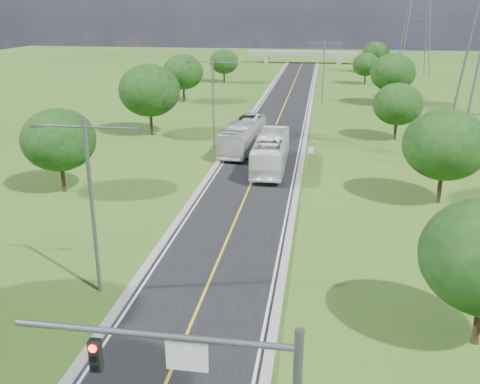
# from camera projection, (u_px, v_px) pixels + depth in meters

# --- Properties ---
(ground) EXTENTS (260.00, 260.00, 0.00)m
(ground) POSITION_uv_depth(u_px,v_px,m) (277.00, 122.00, 74.63)
(ground) COLOR #2F5818
(ground) RESTS_ON ground
(road) EXTENTS (8.00, 150.00, 0.06)m
(road) POSITION_uv_depth(u_px,v_px,m) (281.00, 114.00, 80.21)
(road) COLOR black
(road) RESTS_ON ground
(curb_left) EXTENTS (0.50, 150.00, 0.22)m
(curb_left) POSITION_uv_depth(u_px,v_px,m) (253.00, 112.00, 80.80)
(curb_left) COLOR gray
(curb_left) RESTS_ON ground
(curb_right) EXTENTS (0.50, 150.00, 0.22)m
(curb_right) POSITION_uv_depth(u_px,v_px,m) (309.00, 114.00, 79.57)
(curb_right) COLOR gray
(curb_right) RESTS_ON ground
(speed_limit_sign) EXTENTS (0.55, 0.09, 2.40)m
(speed_limit_sign) POSITION_uv_depth(u_px,v_px,m) (311.00, 154.00, 52.83)
(speed_limit_sign) COLOR slate
(speed_limit_sign) RESTS_ON ground
(overpass) EXTENTS (30.00, 3.00, 3.20)m
(overpass) POSITION_uv_depth(u_px,v_px,m) (303.00, 54.00, 148.40)
(overpass) COLOR gray
(overpass) RESTS_ON ground
(streetlight_near_left) EXTENTS (5.90, 0.25, 10.00)m
(streetlight_near_left) POSITION_uv_depth(u_px,v_px,m) (91.00, 193.00, 28.78)
(streetlight_near_left) COLOR slate
(streetlight_near_left) RESTS_ON ground
(streetlight_mid_left) EXTENTS (5.90, 0.25, 10.00)m
(streetlight_mid_left) POSITION_uv_depth(u_px,v_px,m) (213.00, 96.00, 59.54)
(streetlight_mid_left) COLOR slate
(streetlight_mid_left) RESTS_ON ground
(streetlight_far_right) EXTENTS (5.90, 0.25, 10.00)m
(streetlight_far_right) POSITION_uv_depth(u_px,v_px,m) (324.00, 66.00, 88.57)
(streetlight_far_right) COLOR slate
(streetlight_far_right) RESTS_ON ground
(power_tower_far) EXTENTS (9.00, 6.40, 28.00)m
(power_tower_far) POSITION_uv_depth(u_px,v_px,m) (418.00, 12.00, 117.50)
(power_tower_far) COLOR slate
(power_tower_far) RESTS_ON ground
(tree_lb) EXTENTS (6.30, 6.30, 7.33)m
(tree_lb) POSITION_uv_depth(u_px,v_px,m) (59.00, 140.00, 45.56)
(tree_lb) COLOR black
(tree_lb) RESTS_ON ground
(tree_lc) EXTENTS (7.56, 7.56, 8.79)m
(tree_lc) POSITION_uv_depth(u_px,v_px,m) (149.00, 90.00, 65.62)
(tree_lc) COLOR black
(tree_lc) RESTS_ON ground
(tree_ld) EXTENTS (6.72, 6.72, 7.82)m
(tree_ld) POSITION_uv_depth(u_px,v_px,m) (183.00, 72.00, 88.48)
(tree_ld) COLOR black
(tree_ld) RESTS_ON ground
(tree_le) EXTENTS (5.88, 5.88, 6.84)m
(tree_le) POSITION_uv_depth(u_px,v_px,m) (224.00, 62.00, 110.70)
(tree_le) COLOR black
(tree_le) RESTS_ON ground
(tree_rb) EXTENTS (6.72, 6.72, 7.82)m
(tree_rb) POSITION_uv_depth(u_px,v_px,m) (445.00, 145.00, 42.72)
(tree_rb) COLOR black
(tree_rb) RESTS_ON ground
(tree_rc) EXTENTS (5.88, 5.88, 6.84)m
(tree_rc) POSITION_uv_depth(u_px,v_px,m) (398.00, 104.00, 63.57)
(tree_rc) COLOR black
(tree_rc) RESTS_ON ground
(tree_rd) EXTENTS (7.14, 7.14, 8.30)m
(tree_rd) POSITION_uv_depth(u_px,v_px,m) (393.00, 72.00, 85.35)
(tree_rd) COLOR black
(tree_rd) RESTS_ON ground
(tree_re) EXTENTS (5.46, 5.46, 6.35)m
(tree_re) POSITION_uv_depth(u_px,v_px,m) (366.00, 64.00, 108.49)
(tree_re) COLOR black
(tree_re) RESTS_ON ground
(tree_rf) EXTENTS (6.30, 6.30, 7.33)m
(tree_rf) POSITION_uv_depth(u_px,v_px,m) (376.00, 53.00, 126.42)
(tree_rf) COLOR black
(tree_rf) RESTS_ON ground
(bus_outbound) EXTENTS (2.98, 12.34, 3.43)m
(bus_outbound) POSITION_uv_depth(u_px,v_px,m) (271.00, 151.00, 52.99)
(bus_outbound) COLOR white
(bus_outbound) RESTS_ON road
(bus_inbound) EXTENTS (3.90, 12.12, 3.32)m
(bus_inbound) POSITION_uv_depth(u_px,v_px,m) (243.00, 136.00, 59.62)
(bus_inbound) COLOR silver
(bus_inbound) RESTS_ON road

